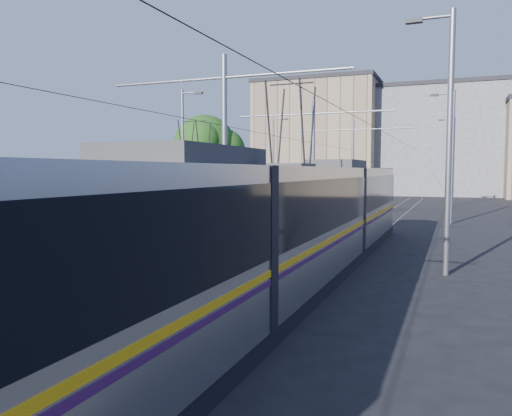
% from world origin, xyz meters
% --- Properties ---
extents(ground, '(160.00, 160.00, 0.00)m').
position_xyz_m(ground, '(0.00, 0.00, 0.00)').
color(ground, black).
rests_on(ground, ground).
extents(platform, '(4.00, 50.00, 0.30)m').
position_xyz_m(platform, '(0.00, 17.00, 0.15)').
color(platform, gray).
rests_on(platform, ground).
extents(tactile_strip_left, '(0.70, 50.00, 0.01)m').
position_xyz_m(tactile_strip_left, '(-1.45, 17.00, 0.30)').
color(tactile_strip_left, gray).
rests_on(tactile_strip_left, platform).
extents(tactile_strip_right, '(0.70, 50.00, 0.01)m').
position_xyz_m(tactile_strip_right, '(1.45, 17.00, 0.30)').
color(tactile_strip_right, gray).
rests_on(tactile_strip_right, platform).
extents(rails, '(8.71, 70.00, 0.03)m').
position_xyz_m(rails, '(0.00, 17.00, 0.02)').
color(rails, gray).
rests_on(rails, ground).
extents(tram_left, '(2.43, 28.83, 5.50)m').
position_xyz_m(tram_left, '(-3.60, 12.38, 1.71)').
color(tram_left, black).
rests_on(tram_left, ground).
extents(tram_right, '(2.43, 28.09, 5.50)m').
position_xyz_m(tram_right, '(3.60, 4.54, 1.86)').
color(tram_right, black).
rests_on(tram_right, ground).
extents(catenary, '(9.20, 70.00, 7.00)m').
position_xyz_m(catenary, '(0.00, 14.15, 4.52)').
color(catenary, slate).
rests_on(catenary, platform).
extents(street_lamps, '(15.18, 38.22, 8.00)m').
position_xyz_m(street_lamps, '(-0.00, 21.00, 4.18)').
color(street_lamps, slate).
rests_on(street_lamps, ground).
extents(shelter, '(1.07, 1.33, 2.56)m').
position_xyz_m(shelter, '(0.33, 14.84, 1.64)').
color(shelter, black).
rests_on(shelter, platform).
extents(tree, '(4.95, 4.57, 7.19)m').
position_xyz_m(tree, '(-8.75, 23.99, 4.86)').
color(tree, '#382314').
rests_on(tree, ground).
extents(building_left, '(16.32, 12.24, 15.42)m').
position_xyz_m(building_left, '(-10.00, 60.00, 7.72)').
color(building_left, gray).
rests_on(building_left, ground).
extents(building_centre, '(18.36, 14.28, 14.27)m').
position_xyz_m(building_centre, '(6.00, 64.00, 7.14)').
color(building_centre, gray).
rests_on(building_centre, ground).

